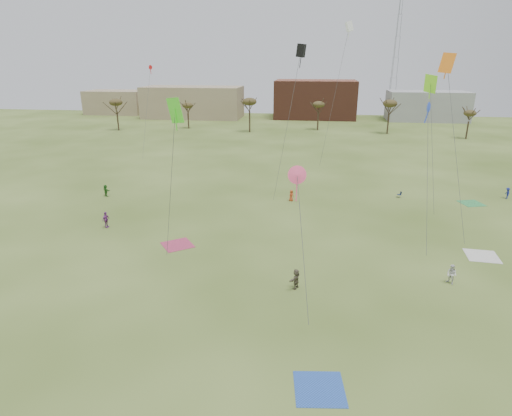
# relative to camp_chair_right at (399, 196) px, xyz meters

# --- Properties ---
(ground) EXTENTS (260.00, 260.00, 0.00)m
(ground) POSITION_rel_camp_chair_right_xyz_m (-17.23, -34.59, -0.26)
(ground) COLOR #3B5219
(ground) RESTS_ON ground
(spectator_fore_c) EXTENTS (1.14, 1.71, 1.77)m
(spectator_fore_c) POSITION_rel_camp_chair_right_xyz_m (-13.24, -26.96, 0.62)
(spectator_fore_c) COLOR brown
(spectator_fore_c) RESTS_ON ground
(spectator_mid_d) EXTENTS (0.70, 1.19, 1.89)m
(spectator_mid_d) POSITION_rel_camp_chair_right_xyz_m (-35.52, -16.12, 0.69)
(spectator_mid_d) COLOR #873B8F
(spectator_mid_d) RESTS_ON ground
(spectator_mid_e) EXTENTS (1.07, 1.09, 1.78)m
(spectator_mid_e) POSITION_rel_camp_chair_right_xyz_m (-0.02, -24.40, 0.63)
(spectator_mid_e) COLOR silver
(spectator_mid_e) RESTS_ON ground
(flyer_far_a) EXTENTS (1.54, 1.30, 1.67)m
(flyer_far_a) POSITION_rel_camp_chair_right_xyz_m (-41.07, -4.94, 0.57)
(flyer_far_a) COLOR #307627
(flyer_far_a) RESTS_ON ground
(flyer_far_b) EXTENTS (0.87, 0.89, 1.55)m
(flyer_far_b) POSITION_rel_camp_chair_right_xyz_m (-14.94, -3.54, 0.51)
(flyer_far_b) COLOR #BA4520
(flyer_far_b) RESTS_ON ground
(flyer_far_c) EXTENTS (0.62, 1.03, 1.57)m
(flyer_far_c) POSITION_rel_camp_chair_right_xyz_m (14.79, 1.56, 0.53)
(flyer_far_c) COLOR navy
(flyer_far_c) RESTS_ON ground
(blanket_blue) EXTENTS (3.24, 3.24, 0.03)m
(blanket_blue) POSITION_rel_camp_chair_right_xyz_m (-11.32, -38.43, -0.26)
(blanket_blue) COLOR #2A54B6
(blanket_blue) RESTS_ON ground
(blanket_cream) EXTENTS (3.21, 3.21, 0.03)m
(blanket_cream) POSITION_rel_camp_chair_right_xyz_m (4.71, -18.28, -0.26)
(blanket_cream) COLOR silver
(blanket_cream) RESTS_ON ground
(blanket_plum) EXTENTS (4.07, 4.07, 0.03)m
(blanket_plum) POSITION_rel_camp_chair_right_xyz_m (-25.90, -19.76, -0.26)
(blanket_plum) COLOR #B13658
(blanket_plum) RESTS_ON ground
(blanket_olive) EXTENTS (3.44, 3.44, 0.03)m
(blanket_olive) POSITION_rel_camp_chair_right_xyz_m (9.22, -1.38, -0.26)
(blanket_olive) COLOR #35934C
(blanket_olive) RESTS_ON ground
(camp_chair_right) EXTENTS (0.61, 0.57, 0.87)m
(camp_chair_right) POSITION_rel_camp_chair_right_xyz_m (0.00, 0.00, 0.00)
(camp_chair_right) COLOR #141F37
(camp_chair_right) RESTS_ON ground
(kites_aloft) EXTENTS (66.66, 60.91, 23.09)m
(kites_aloft) POSITION_rel_camp_chair_right_xyz_m (-11.71, -4.45, 17.89)
(kites_aloft) COLOR red
(kites_aloft) RESTS_ON ground
(tree_line) EXTENTS (117.44, 49.32, 8.91)m
(tree_line) POSITION_rel_camp_chair_right_xyz_m (-20.08, 44.53, 6.83)
(tree_line) COLOR #3A2B1E
(tree_line) RESTS_ON ground
(building_tan) EXTENTS (32.00, 14.00, 10.00)m
(building_tan) POSITION_rel_camp_chair_right_xyz_m (-52.23, 80.41, 4.74)
(building_tan) COLOR #937F60
(building_tan) RESTS_ON ground
(building_brick) EXTENTS (26.00, 16.00, 12.00)m
(building_brick) POSITION_rel_camp_chair_right_xyz_m (-12.23, 85.41, 5.74)
(building_brick) COLOR brown
(building_brick) RESTS_ON ground
(building_grey) EXTENTS (24.00, 12.00, 9.00)m
(building_grey) POSITION_rel_camp_chair_right_xyz_m (22.77, 83.41, 4.24)
(building_grey) COLOR gray
(building_grey) RESTS_ON ground
(building_tan_west) EXTENTS (20.00, 12.00, 8.00)m
(building_tan_west) POSITION_rel_camp_chair_right_xyz_m (-82.23, 87.41, 3.74)
(building_tan_west) COLOR #937F60
(building_tan_west) RESTS_ON ground
(radio_tower) EXTENTS (1.51, 1.72, 41.00)m
(radio_tower) POSITION_rel_camp_chair_right_xyz_m (12.77, 90.41, 18.95)
(radio_tower) COLOR #9EA3A8
(radio_tower) RESTS_ON ground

